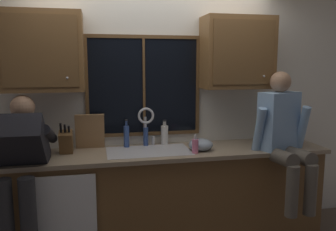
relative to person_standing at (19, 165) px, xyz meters
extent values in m
cube|color=silver|center=(1.19, 0.64, 0.34)|extent=(5.71, 0.12, 2.55)
cube|color=black|center=(1.12, 0.57, 0.59)|extent=(1.10, 0.02, 0.95)
cube|color=brown|center=(1.12, 0.56, 1.08)|extent=(1.17, 0.02, 0.04)
cube|color=brown|center=(1.12, 0.56, 0.10)|extent=(1.17, 0.02, 0.04)
cube|color=brown|center=(0.55, 0.56, 0.59)|extent=(0.03, 0.02, 0.95)
cube|color=brown|center=(1.68, 0.56, 0.59)|extent=(0.04, 0.02, 0.95)
cube|color=brown|center=(1.12, 0.56, 0.59)|extent=(0.02, 0.02, 0.95)
cube|color=brown|center=(1.19, 0.29, -0.49)|extent=(3.31, 0.58, 0.88)
cube|color=gray|center=(1.19, 0.27, -0.03)|extent=(3.37, 0.62, 0.04)
cube|color=white|center=(0.31, -0.03, -0.48)|extent=(0.60, 0.02, 0.74)
cube|color=brown|center=(0.18, 0.41, 0.93)|extent=(0.71, 0.33, 0.72)
cube|color=brown|center=(0.18, 0.24, 0.93)|extent=(0.63, 0.01, 0.62)
sphere|color=#B2B2B7|center=(0.39, 0.23, 0.70)|extent=(0.02, 0.02, 0.02)
cube|color=brown|center=(2.05, 0.41, 0.93)|extent=(0.71, 0.33, 0.72)
cube|color=brown|center=(2.05, 0.24, 0.93)|extent=(0.63, 0.01, 0.62)
sphere|color=#B2B2B7|center=(2.27, 0.23, 0.70)|extent=(0.02, 0.02, 0.02)
cube|color=#B7B7BC|center=(1.12, 0.28, -0.02)|extent=(0.80, 0.46, 0.02)
cube|color=#9C9CA0|center=(0.92, 0.28, -0.12)|extent=(0.36, 0.42, 0.20)
cube|color=#9C9CA0|center=(1.32, 0.28, -0.12)|extent=(0.36, 0.42, 0.20)
cube|color=#B7B7BC|center=(1.12, 0.28, -0.12)|extent=(0.04, 0.42, 0.20)
cylinder|color=silver|center=(1.12, 0.50, 0.14)|extent=(0.03, 0.03, 0.30)
torus|color=silver|center=(1.12, 0.44, 0.31)|extent=(0.16, 0.02, 0.16)
cylinder|color=silver|center=(1.20, 0.50, 0.04)|extent=(0.03, 0.03, 0.09)
cylinder|color=#262628|center=(0.09, -0.18, -0.49)|extent=(0.13, 0.13, 0.88)
cube|color=black|center=(0.00, 0.02, 0.16)|extent=(0.44, 0.56, 0.57)
sphere|color=#A57A5B|center=(0.00, 0.29, 0.44)|extent=(0.21, 0.21, 0.21)
cylinder|color=black|center=(0.22, 0.20, 0.21)|extent=(0.09, 0.52, 0.26)
cylinder|color=#595147|center=(2.29, -0.11, -0.03)|extent=(0.14, 0.43, 0.16)
cylinder|color=#595147|center=(2.47, -0.11, -0.03)|extent=(0.14, 0.43, 0.16)
cylinder|color=#595147|center=(2.29, -0.33, -0.28)|extent=(0.11, 0.11, 0.46)
cylinder|color=#595147|center=(2.47, -0.33, -0.28)|extent=(0.11, 0.11, 0.46)
cube|color=#8CB2DB|center=(2.38, 0.11, 0.27)|extent=(0.44, 0.33, 0.56)
sphere|color=#A57A5B|center=(2.38, 0.11, 0.65)|extent=(0.20, 0.20, 0.20)
cylinder|color=#8CB2DB|center=(2.15, 0.06, 0.19)|extent=(0.08, 0.20, 0.47)
cylinder|color=#8CB2DB|center=(2.61, 0.06, 0.19)|extent=(0.08, 0.20, 0.47)
cube|color=brown|center=(0.35, 0.34, 0.09)|extent=(0.12, 0.18, 0.25)
cylinder|color=black|center=(0.31, 0.28, 0.24)|extent=(0.02, 0.05, 0.09)
cylinder|color=black|center=(0.35, 0.29, 0.24)|extent=(0.02, 0.04, 0.08)
cylinder|color=black|center=(0.38, 0.29, 0.23)|extent=(0.02, 0.04, 0.06)
cube|color=#997047|center=(0.57, 0.49, 0.16)|extent=(0.28, 0.09, 0.35)
ellipsoid|color=#8C99A8|center=(1.62, 0.21, 0.04)|extent=(0.24, 0.24, 0.12)
cylinder|color=pink|center=(1.53, 0.12, 0.05)|extent=(0.06, 0.06, 0.13)
cylinder|color=silver|center=(1.53, 0.12, 0.14)|extent=(0.02, 0.02, 0.04)
cylinder|color=silver|center=(1.53, 0.10, 0.16)|extent=(0.01, 0.04, 0.01)
cylinder|color=silver|center=(1.32, 0.51, 0.09)|extent=(0.08, 0.08, 0.20)
cylinder|color=#B3AFA7|center=(1.32, 0.51, 0.21)|extent=(0.03, 0.03, 0.05)
cylinder|color=black|center=(1.32, 0.51, 0.24)|extent=(0.04, 0.04, 0.01)
cylinder|color=#334C8C|center=(0.92, 0.48, 0.10)|extent=(0.06, 0.06, 0.22)
cylinder|color=navy|center=(0.92, 0.48, 0.23)|extent=(0.02, 0.02, 0.05)
cylinder|color=black|center=(0.92, 0.48, 0.26)|extent=(0.03, 0.03, 0.01)
cylinder|color=#334C8C|center=(1.12, 0.50, 0.08)|extent=(0.05, 0.05, 0.19)
cylinder|color=navy|center=(1.12, 0.50, 0.20)|extent=(0.02, 0.02, 0.05)
cylinder|color=black|center=(1.12, 0.50, 0.23)|extent=(0.03, 0.03, 0.01)
camera|label=1|loc=(0.63, -2.90, 0.83)|focal=36.70mm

